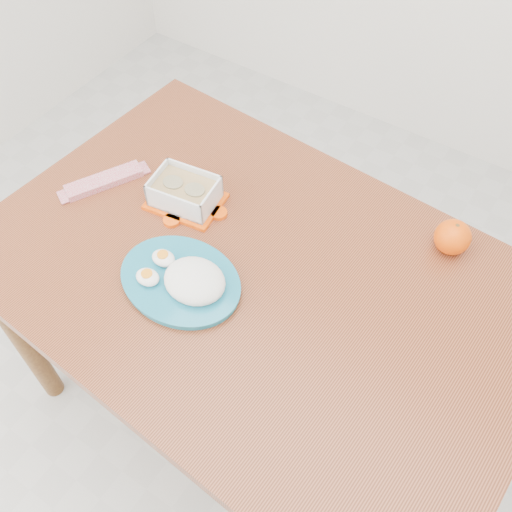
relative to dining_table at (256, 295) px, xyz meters
The scene contains 6 objects.
ground 0.69m from the dining_table, 72.88° to the right, with size 3.50×3.50×0.00m, color #B7B7B2.
dining_table is the anchor object (origin of this frame).
food_container 0.30m from the dining_table, 162.48° to the left, with size 0.19×0.16×0.07m.
orange_fruit 0.47m from the dining_table, 42.01° to the left, with size 0.08×0.08×0.08m, color #FF5405.
rice_plate 0.20m from the dining_table, 133.70° to the right, with size 0.29×0.29×0.08m.
candy_bar 0.49m from the dining_table, behind, with size 0.20×0.05×0.02m, color #B70927.
Camera 1 is at (0.35, -0.42, 1.79)m, focal length 40.00 mm.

